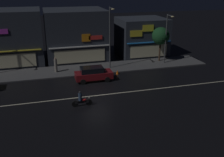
{
  "coord_description": "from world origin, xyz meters",
  "views": [
    {
      "loc": [
        -4.83,
        -23.4,
        10.89
      ],
      "look_at": [
        2.08,
        1.7,
        1.03
      ],
      "focal_mm": 41.17,
      "sensor_mm": 36.0,
      "label": 1
    }
  ],
  "objects_px": {
    "parked_car_near_kerb": "(93,74)",
    "motorcycle_lead": "(81,100)",
    "traffic_cone": "(117,72)",
    "streetlamp_mid": "(110,34)",
    "streetlamp_east": "(167,35)",
    "pedestrian_on_sidewalk": "(56,65)"
  },
  "relations": [
    {
      "from": "parked_car_near_kerb",
      "to": "streetlamp_east",
      "type": "bearing_deg",
      "value": -161.52
    },
    {
      "from": "streetlamp_mid",
      "to": "parked_car_near_kerb",
      "type": "bearing_deg",
      "value": -130.34
    },
    {
      "from": "parked_car_near_kerb",
      "to": "motorcycle_lead",
      "type": "relative_size",
      "value": 2.26
    },
    {
      "from": "streetlamp_mid",
      "to": "streetlamp_east",
      "type": "xyz_separation_m",
      "value": [
        7.96,
        0.11,
        -0.6
      ]
    },
    {
      "from": "motorcycle_lead",
      "to": "parked_car_near_kerb",
      "type": "bearing_deg",
      "value": -114.31
    },
    {
      "from": "streetlamp_mid",
      "to": "streetlamp_east",
      "type": "height_order",
      "value": "streetlamp_mid"
    },
    {
      "from": "motorcycle_lead",
      "to": "streetlamp_mid",
      "type": "bearing_deg",
      "value": -122.29
    },
    {
      "from": "parked_car_near_kerb",
      "to": "traffic_cone",
      "type": "bearing_deg",
      "value": -156.83
    },
    {
      "from": "streetlamp_mid",
      "to": "pedestrian_on_sidewalk",
      "type": "height_order",
      "value": "streetlamp_mid"
    },
    {
      "from": "streetlamp_mid",
      "to": "parked_car_near_kerb",
      "type": "xyz_separation_m",
      "value": [
        -3.03,
        -3.57,
        -3.86
      ]
    },
    {
      "from": "parked_car_near_kerb",
      "to": "motorcycle_lead",
      "type": "xyz_separation_m",
      "value": [
        -2.38,
        -6.18,
        -0.24
      ]
    },
    {
      "from": "traffic_cone",
      "to": "parked_car_near_kerb",
      "type": "bearing_deg",
      "value": -156.83
    },
    {
      "from": "streetlamp_east",
      "to": "traffic_cone",
      "type": "bearing_deg",
      "value": -163.68
    },
    {
      "from": "streetlamp_mid",
      "to": "motorcycle_lead",
      "type": "bearing_deg",
      "value": -119.02
    },
    {
      "from": "pedestrian_on_sidewalk",
      "to": "traffic_cone",
      "type": "relative_size",
      "value": 3.4
    },
    {
      "from": "motorcycle_lead",
      "to": "traffic_cone",
      "type": "bearing_deg",
      "value": -130.29
    },
    {
      "from": "streetlamp_mid",
      "to": "parked_car_near_kerb",
      "type": "distance_m",
      "value": 6.07
    },
    {
      "from": "parked_car_near_kerb",
      "to": "traffic_cone",
      "type": "distance_m",
      "value": 3.71
    },
    {
      "from": "parked_car_near_kerb",
      "to": "motorcycle_lead",
      "type": "height_order",
      "value": "parked_car_near_kerb"
    },
    {
      "from": "pedestrian_on_sidewalk",
      "to": "parked_car_near_kerb",
      "type": "height_order",
      "value": "pedestrian_on_sidewalk"
    },
    {
      "from": "streetlamp_east",
      "to": "parked_car_near_kerb",
      "type": "relative_size",
      "value": 1.56
    },
    {
      "from": "motorcycle_lead",
      "to": "pedestrian_on_sidewalk",
      "type": "bearing_deg",
      "value": -84.11
    }
  ]
}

